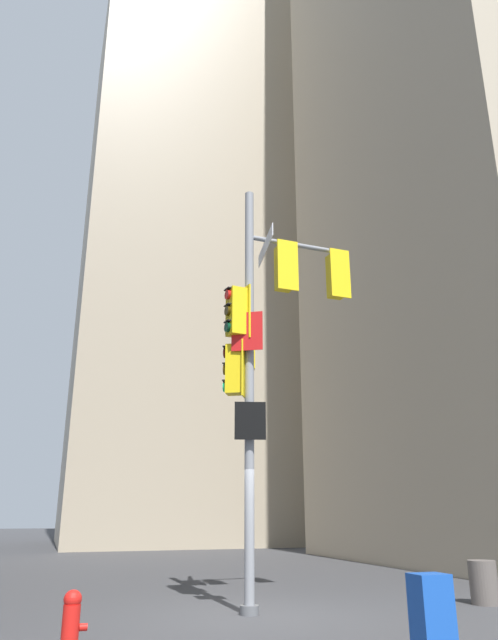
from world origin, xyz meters
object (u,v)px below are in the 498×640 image
(fire_hydrant, at_px, (71,621))
(newspaper_box, at_px, (433,619))
(trash_bin, at_px, (484,582))
(signal_pole_assembly, at_px, (263,334))

(fire_hydrant, xyz_separation_m, newspaper_box, (4.13, -1.83, 0.10))
(fire_hydrant, bearing_deg, trash_bin, 13.78)
(trash_bin, bearing_deg, signal_pole_assembly, 173.37)
(fire_hydrant, relative_size, newspaper_box, 0.77)
(signal_pole_assembly, distance_m, fire_hydrant, 6.51)
(signal_pole_assembly, bearing_deg, newspaper_box, -82.08)
(signal_pole_assembly, relative_size, fire_hydrant, 10.80)
(trash_bin, bearing_deg, fire_hydrant, -166.22)
(signal_pole_assembly, height_order, fire_hydrant, signal_pole_assembly)
(signal_pole_assembly, distance_m, newspaper_box, 6.45)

